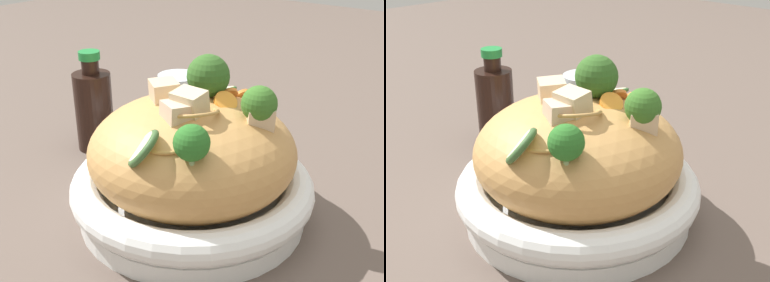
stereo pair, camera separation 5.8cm
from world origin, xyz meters
TOP-DOWN VIEW (x-y plane):
  - ground_plane at (0.00, 0.00)m, footprint 3.00×3.00m
  - serving_bowl at (0.00, 0.00)m, footprint 0.30×0.30m
  - noodle_heap at (-0.00, -0.00)m, footprint 0.25×0.25m
  - broccoli_florets at (0.01, -0.03)m, footprint 0.17×0.13m
  - carrot_coins at (0.04, -0.02)m, footprint 0.09×0.05m
  - zucchini_slices at (-0.03, -0.00)m, footprint 0.23×0.08m
  - chicken_chunks at (-0.01, -0.01)m, footprint 0.10×0.15m
  - soy_sauce_bottle at (0.06, 0.24)m, footprint 0.06×0.06m
  - drinking_glass at (0.22, 0.20)m, footprint 0.07×0.07m

SIDE VIEW (x-z plane):
  - ground_plane at x=0.00m, z-range 0.00..0.00m
  - serving_bowl at x=0.00m, z-range 0.00..0.06m
  - drinking_glass at x=0.22m, z-range 0.00..0.09m
  - soy_sauce_bottle at x=0.06m, z-range -0.01..0.15m
  - noodle_heap at x=0.00m, z-range 0.02..0.16m
  - zucchini_slices at x=-0.03m, z-range 0.11..0.15m
  - carrot_coins at x=0.04m, z-range 0.13..0.16m
  - chicken_chunks at x=-0.01m, z-range 0.13..0.18m
  - broccoli_florets at x=0.01m, z-range 0.12..0.20m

